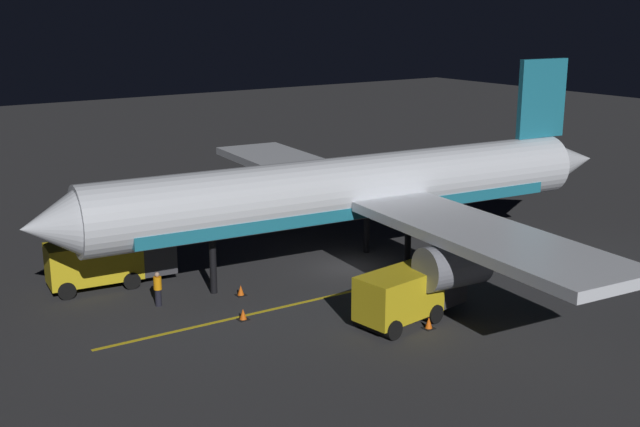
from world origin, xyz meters
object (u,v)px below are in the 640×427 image
(airliner, at_px, (359,191))
(traffic_cone_near_right, at_px, (243,315))
(traffic_cone_under_wing, at_px, (165,247))
(ground_crew_worker, at_px, (158,289))
(baggage_truck, at_px, (106,263))
(traffic_cone_near_left, at_px, (429,323))
(catering_truck, at_px, (407,296))
(traffic_cone_far, at_px, (241,291))

(airliner, bearing_deg, traffic_cone_near_right, 108.90)
(traffic_cone_under_wing, bearing_deg, ground_crew_worker, 154.19)
(baggage_truck, xyz_separation_m, traffic_cone_near_left, (-13.91, -10.10, -1.06))
(airliner, distance_m, traffic_cone_near_right, 10.63)
(traffic_cone_under_wing, bearing_deg, airliner, -139.29)
(airliner, bearing_deg, catering_truck, 158.49)
(ground_crew_worker, distance_m, traffic_cone_under_wing, 9.19)
(catering_truck, distance_m, traffic_cone_near_left, 1.63)
(baggage_truck, distance_m, traffic_cone_under_wing, 6.60)
(ground_crew_worker, bearing_deg, traffic_cone_near_right, -147.46)
(baggage_truck, relative_size, traffic_cone_under_wing, 12.19)
(airliner, relative_size, baggage_truck, 5.36)
(baggage_truck, height_order, traffic_cone_far, baggage_truck)
(traffic_cone_far, bearing_deg, ground_crew_worker, 75.46)
(baggage_truck, height_order, traffic_cone_near_left, baggage_truck)
(traffic_cone_near_left, xyz_separation_m, traffic_cone_near_right, (5.77, 6.47, 0.00))
(baggage_truck, distance_m, traffic_cone_near_left, 17.22)
(baggage_truck, relative_size, traffic_cone_far, 12.19)
(traffic_cone_near_left, bearing_deg, catering_truck, 12.11)
(ground_crew_worker, distance_m, traffic_cone_near_left, 13.28)
(traffic_cone_near_left, xyz_separation_m, traffic_cone_far, (8.70, 4.97, 0.00))
(airliner, relative_size, traffic_cone_near_right, 65.29)
(catering_truck, height_order, ground_crew_worker, catering_truck)
(airliner, bearing_deg, traffic_cone_far, 91.80)
(catering_truck, xyz_separation_m, traffic_cone_near_right, (4.54, 6.21, -1.03))
(traffic_cone_under_wing, bearing_deg, baggage_truck, 128.81)
(traffic_cone_near_right, bearing_deg, airliner, -71.10)
(baggage_truck, distance_m, catering_truck, 16.05)
(ground_crew_worker, xyz_separation_m, traffic_cone_far, (-1.05, -4.04, -0.64))
(ground_crew_worker, bearing_deg, traffic_cone_near_left, -137.25)
(catering_truck, bearing_deg, traffic_cone_far, 32.21)
(airliner, bearing_deg, traffic_cone_near_left, 162.75)
(baggage_truck, xyz_separation_m, catering_truck, (-12.68, -9.83, -0.03))
(catering_truck, relative_size, ground_crew_worker, 3.49)
(traffic_cone_near_right, bearing_deg, traffic_cone_far, -27.27)
(baggage_truck, bearing_deg, traffic_cone_near_right, -155.99)
(traffic_cone_near_left, bearing_deg, traffic_cone_near_right, 48.28)
(ground_crew_worker, height_order, traffic_cone_near_left, ground_crew_worker)
(baggage_truck, xyz_separation_m, ground_crew_worker, (-4.16, -1.09, -0.42))
(traffic_cone_under_wing, bearing_deg, traffic_cone_far, -179.69)
(ground_crew_worker, bearing_deg, catering_truck, -134.24)
(traffic_cone_near_right, bearing_deg, traffic_cone_under_wing, -6.79)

